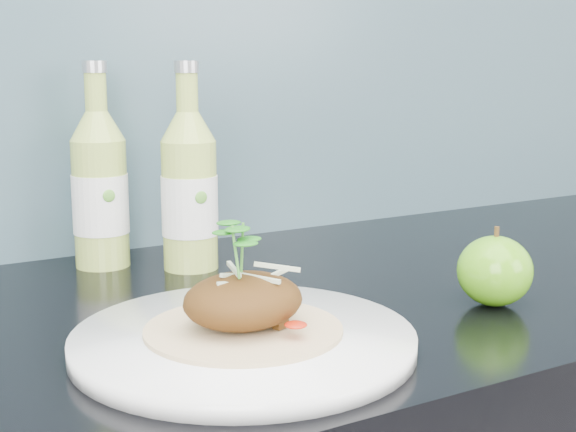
{
  "coord_description": "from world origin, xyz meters",
  "views": [
    {
      "loc": [
        -0.37,
        0.98,
        1.15
      ],
      "look_at": [
        0.02,
        1.63,
        1.0
      ],
      "focal_mm": 50.0,
      "sensor_mm": 36.0,
      "label": 1
    }
  ],
  "objects_px": {
    "dinner_plate": "(244,340)",
    "green_apple": "(495,271)",
    "cider_bottle_right": "(189,191)",
    "cider_bottle_left": "(100,190)"
  },
  "relations": [
    {
      "from": "dinner_plate",
      "to": "green_apple",
      "type": "xyz_separation_m",
      "value": [
        0.28,
        -0.02,
        0.03
      ]
    },
    {
      "from": "dinner_plate",
      "to": "cider_bottle_right",
      "type": "relative_size",
      "value": 1.44
    },
    {
      "from": "green_apple",
      "to": "cider_bottle_left",
      "type": "height_order",
      "value": "cider_bottle_left"
    },
    {
      "from": "dinner_plate",
      "to": "cider_bottle_left",
      "type": "bearing_deg",
      "value": 92.48
    },
    {
      "from": "dinner_plate",
      "to": "green_apple",
      "type": "bearing_deg",
      "value": -3.2
    },
    {
      "from": "green_apple",
      "to": "cider_bottle_right",
      "type": "relative_size",
      "value": 0.38
    },
    {
      "from": "cider_bottle_left",
      "to": "cider_bottle_right",
      "type": "distance_m",
      "value": 0.11
    },
    {
      "from": "green_apple",
      "to": "cider_bottle_left",
      "type": "xyz_separation_m",
      "value": [
        -0.29,
        0.36,
        0.06
      ]
    },
    {
      "from": "green_apple",
      "to": "dinner_plate",
      "type": "bearing_deg",
      "value": 176.8
    },
    {
      "from": "green_apple",
      "to": "cider_bottle_left",
      "type": "relative_size",
      "value": 0.38
    }
  ]
}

